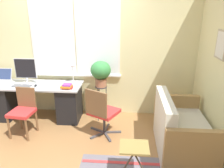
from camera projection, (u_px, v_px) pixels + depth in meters
ground_plane at (71, 127)px, 4.14m from camera, size 14.00×14.00×0.00m
wall_back_with_window at (75, 49)px, 4.35m from camera, size 9.00×0.12×2.70m
wall_right_with_picture at (212, 59)px, 3.52m from camera, size 0.08×9.00×2.70m
desk at (37, 100)px, 4.36m from camera, size 1.82×0.63×0.72m
laptop at (2, 79)px, 4.39m from camera, size 0.30×0.34×0.24m
monitor at (26, 70)px, 4.25m from camera, size 0.42×0.20×0.50m
keyboard at (22, 86)px, 4.15m from camera, size 0.35×0.12×0.02m
mouse at (36, 85)px, 4.14m from camera, size 0.04×0.07×0.04m
desk_lamp at (73, 71)px, 4.26m from camera, size 0.15×0.15×0.39m
book_stack at (67, 86)px, 4.03m from camera, size 0.21×0.19×0.09m
desk_chair_wooden at (23, 110)px, 3.78m from camera, size 0.42×0.43×0.83m
office_chair_swivel at (102, 111)px, 3.72m from camera, size 0.60×0.61×0.89m
couch_loveseat at (180, 132)px, 3.41m from camera, size 0.77×1.25×0.87m
plant_stand at (101, 91)px, 4.24m from camera, size 0.23×0.23×0.71m
potted_plant at (101, 72)px, 4.11m from camera, size 0.38×0.38×0.49m
folding_stool at (134, 149)px, 2.82m from camera, size 0.38×0.32×0.46m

